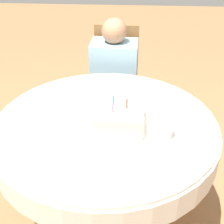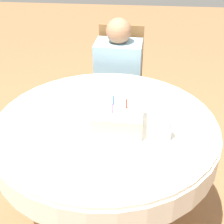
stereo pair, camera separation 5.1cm
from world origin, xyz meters
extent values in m
plane|color=#8C603D|center=(0.00, 0.00, 0.00)|extent=(12.00, 12.00, 0.00)
cylinder|color=silver|center=(0.00, 0.00, 0.77)|extent=(1.21, 1.21, 0.02)
cylinder|color=silver|center=(0.00, 0.00, 0.69)|extent=(1.23, 1.23, 0.14)
cylinder|color=brown|center=(-0.33, -0.33, 0.38)|extent=(0.05, 0.05, 0.76)
cylinder|color=brown|center=(0.33, -0.33, 0.38)|extent=(0.05, 0.05, 0.76)
cylinder|color=brown|center=(-0.33, 0.33, 0.38)|extent=(0.05, 0.05, 0.76)
cylinder|color=brown|center=(0.33, 0.33, 0.38)|extent=(0.05, 0.05, 0.76)
cube|color=brown|center=(-0.01, 0.87, 0.43)|extent=(0.42, 0.42, 0.04)
cube|color=brown|center=(0.00, 1.06, 0.72)|extent=(0.36, 0.04, 0.54)
cylinder|color=brown|center=(-0.19, 0.71, 0.21)|extent=(0.04, 0.04, 0.41)
cylinder|color=brown|center=(0.16, 0.69, 0.21)|extent=(0.04, 0.04, 0.41)
cylinder|color=brown|center=(-0.18, 1.06, 0.21)|extent=(0.04, 0.04, 0.41)
cylinder|color=brown|center=(0.17, 1.04, 0.21)|extent=(0.04, 0.04, 0.41)
cylinder|color=#9E7051|center=(-0.10, 0.70, 0.22)|extent=(0.09, 0.09, 0.45)
cylinder|color=#9E7051|center=(0.08, 0.69, 0.22)|extent=(0.09, 0.09, 0.45)
cube|color=#8CB7D1|center=(-0.01, 0.87, 0.68)|extent=(0.37, 0.27, 0.46)
sphere|color=#9E7051|center=(-0.01, 0.87, 1.00)|extent=(0.19, 0.19, 0.19)
cube|color=white|center=(0.07, -0.05, 0.78)|extent=(0.30, 0.30, 0.00)
cube|color=beige|center=(0.07, -0.05, 0.84)|extent=(0.25, 0.25, 0.11)
cylinder|color=red|center=(0.11, -0.04, 0.92)|extent=(0.01, 0.01, 0.05)
cylinder|color=blue|center=(0.04, -0.02, 0.92)|extent=(0.01, 0.01, 0.05)
cylinder|color=#D166B2|center=(0.05, -0.09, 0.92)|extent=(0.01, 0.01, 0.05)
cylinder|color=silver|center=(0.30, -0.13, 0.84)|extent=(0.08, 0.08, 0.12)
camera|label=1|loc=(0.13, -1.40, 1.72)|focal=50.00mm
camera|label=2|loc=(0.18, -1.40, 1.72)|focal=50.00mm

